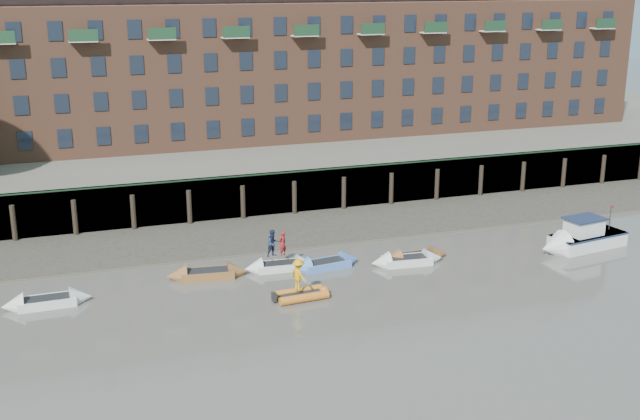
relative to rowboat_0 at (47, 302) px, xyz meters
name	(u,v)px	position (x,y,z in m)	size (l,w,h in m)	color
ground	(383,335)	(16.10, -9.44, -0.25)	(220.00, 220.00, 0.00)	#58544D
foreshore	(283,231)	(16.10, 8.56, -0.25)	(110.00, 8.00, 0.50)	#3D382F
mud_band	(298,246)	(16.10, 5.16, -0.25)	(110.00, 1.60, 0.10)	#4C4336
river_wall	(267,194)	(16.10, 12.94, 1.35)	(110.00, 1.23, 3.30)	#2D2A26
bank_terrace	(227,157)	(16.10, 26.56, 1.35)	(110.00, 28.00, 3.20)	#5E594D
apartment_terrace	(221,30)	(16.10, 27.56, 12.58)	(80.60, 15.56, 20.98)	brown
rowboat_0	(47,302)	(0.00, 0.00, 0.00)	(4.82, 1.49, 1.39)	silver
rowboat_2	(208,274)	(9.22, 1.34, 0.01)	(5.04, 2.01, 1.42)	brown
rowboat_3	(280,266)	(13.72, 1.27, -0.02)	(4.53, 1.59, 1.29)	silver
rowboat_4	(326,264)	(16.52, 0.62, -0.01)	(4.81, 1.97, 1.36)	#4A77BF
rowboat_5	(407,260)	(21.61, -0.40, 0.00)	(4.82, 1.80, 1.37)	silver
rowboat_6	(416,257)	(22.42, 0.06, -0.02)	(4.47, 1.31, 1.30)	brown
rib_tender	(303,294)	(13.69, -3.57, -0.01)	(3.21, 1.70, 0.55)	#C76C1F
motor_launch	(576,240)	(33.34, -1.49, 0.45)	(6.83, 3.14, 2.71)	silver
person_rower_a	(282,243)	(13.94, 1.33, 1.42)	(0.58, 0.38, 1.59)	maroon
person_rower_b	(273,243)	(13.36, 1.41, 1.48)	(0.83, 0.65, 1.71)	#19233F
person_rib_crew	(299,275)	(13.45, -3.53, 1.19)	(1.19, 0.68, 1.84)	orange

